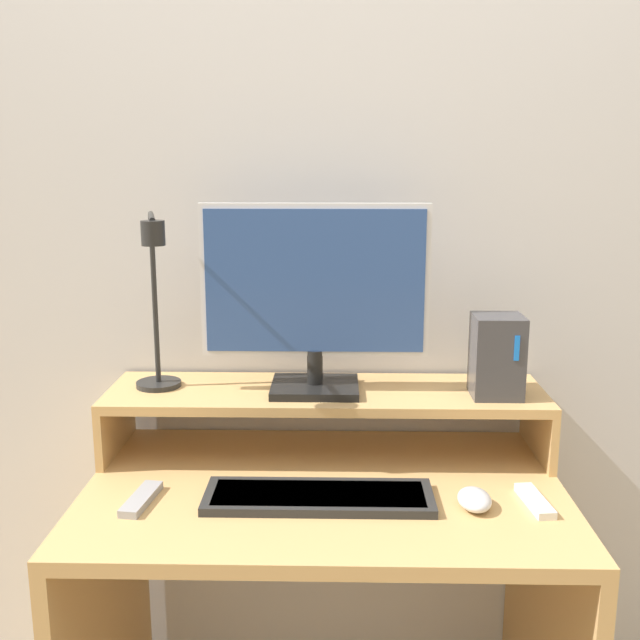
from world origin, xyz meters
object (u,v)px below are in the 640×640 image
monitor (315,293)px  keyboard (319,496)px  router_dock (497,356)px  remote_control (141,499)px  desk_lamp (156,308)px  mouse (474,499)px  remote_secondary (535,501)px

monitor → keyboard: monitor is taller
router_dock → remote_control: router_dock is taller
desk_lamp → router_dock: desk_lamp is taller
monitor → mouse: monitor is taller
keyboard → mouse: mouse is taller
monitor → remote_control: (-0.34, -0.27, -0.38)m
monitor → router_dock: bearing=-3.9°
router_dock → mouse: 0.35m
keyboard → mouse: (0.31, -0.02, 0.01)m
mouse → remote_control: mouse is taller
monitor → remote_control: size_ratio=3.47×
desk_lamp → router_dock: bearing=1.6°
desk_lamp → mouse: desk_lamp is taller
monitor → mouse: bearing=-40.1°
monitor → remote_secondary: (0.45, -0.26, -0.38)m
monitor → remote_secondary: monitor is taller
router_dock → mouse: (-0.08, -0.25, -0.23)m
router_dock → keyboard: router_dock is taller
desk_lamp → monitor: bearing=7.9°
remote_control → router_dock: bearing=17.7°
router_dock → mouse: router_dock is taller
mouse → remote_secondary: size_ratio=0.68×
keyboard → remote_control: 0.36m
monitor → router_dock: (0.41, -0.03, -0.14)m
router_dock → remote_secondary: bearing=-80.1°
keyboard → remote_control: (-0.36, -0.02, -0.00)m
router_dock → keyboard: size_ratio=0.40×
remote_control → remote_secondary: 0.79m
router_dock → remote_secondary: router_dock is taller
router_dock → mouse: bearing=-108.8°
keyboard → mouse: size_ratio=4.79×
mouse → monitor: bearing=139.9°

